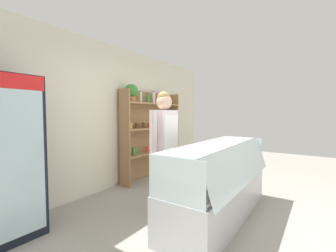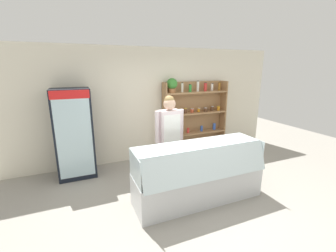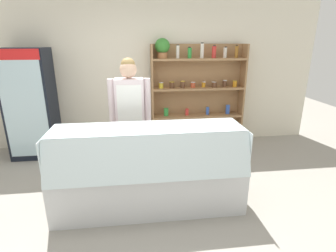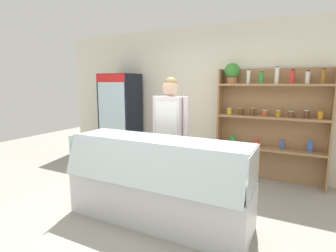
# 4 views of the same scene
# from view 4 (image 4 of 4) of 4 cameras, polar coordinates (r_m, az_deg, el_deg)

# --- Properties ---
(ground_plane) EXTENTS (12.00, 12.00, 0.00)m
(ground_plane) POSITION_cam_4_polar(r_m,az_deg,el_deg) (3.42, -3.01, -19.54)
(ground_plane) COLOR gray
(back_wall) EXTENTS (6.80, 0.10, 2.70)m
(back_wall) POSITION_cam_4_polar(r_m,az_deg,el_deg) (5.04, 9.65, 5.76)
(back_wall) COLOR silver
(back_wall) RESTS_ON ground
(drinks_fridge) EXTENTS (0.73, 0.58, 1.84)m
(drinks_fridge) POSITION_cam_4_polar(r_m,az_deg,el_deg) (5.56, -10.28, 1.60)
(drinks_fridge) COLOR black
(drinks_fridge) RESTS_ON ground
(shelving_unit) EXTENTS (1.74, 0.29, 1.99)m
(shelving_unit) POSITION_cam_4_polar(r_m,az_deg,el_deg) (4.66, 20.68, 2.17)
(shelving_unit) COLOR #9E754C
(shelving_unit) RESTS_ON ground
(deli_display_case) EXTENTS (2.21, 0.74, 1.01)m
(deli_display_case) POSITION_cam_4_polar(r_m,az_deg,el_deg) (3.27, -2.37, -14.83)
(deli_display_case) COLOR silver
(deli_display_case) RESTS_ON ground
(shop_clerk) EXTENTS (0.58, 0.25, 1.74)m
(shop_clerk) POSITION_cam_4_polar(r_m,az_deg,el_deg) (3.80, 0.50, -0.07)
(shop_clerk) COLOR #4C4233
(shop_clerk) RESTS_ON ground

